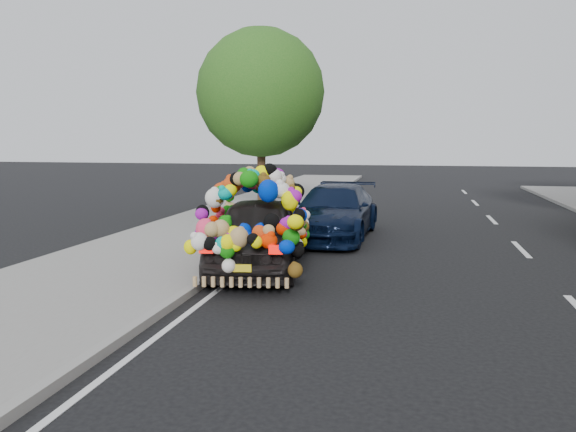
{
  "coord_description": "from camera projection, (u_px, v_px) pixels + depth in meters",
  "views": [
    {
      "loc": [
        1.12,
        -8.53,
        2.48
      ],
      "look_at": [
        -0.91,
        0.57,
        1.22
      ],
      "focal_mm": 35.0,
      "sensor_mm": 36.0,
      "label": 1
    }
  ],
  "objects": [
    {
      "name": "ground",
      "position": [
        336.0,
        299.0,
        8.83
      ],
      "size": [
        100.0,
        100.0,
        0.0
      ],
      "primitive_type": "plane",
      "color": "black",
      "rests_on": "ground"
    },
    {
      "name": "sidewalk",
      "position": [
        91.0,
        281.0,
        9.74
      ],
      "size": [
        4.0,
        60.0,
        0.12
      ],
      "primitive_type": "cube",
      "color": "gray",
      "rests_on": "ground"
    },
    {
      "name": "kerb",
      "position": [
        196.0,
        287.0,
        9.32
      ],
      "size": [
        0.15,
        60.0,
        0.13
      ],
      "primitive_type": "cube",
      "color": "gray",
      "rests_on": "ground"
    },
    {
      "name": "tree_near_sidewalk",
      "position": [
        261.0,
        93.0,
        18.3
      ],
      "size": [
        4.2,
        4.2,
        6.13
      ],
      "color": "#332114",
      "rests_on": "ground"
    },
    {
      "name": "plush_art_car",
      "position": [
        257.0,
        216.0,
        10.82
      ],
      "size": [
        2.6,
        4.5,
        2.03
      ],
      "rotation": [
        0.0,
        0.0,
        0.15
      ],
      "color": "black",
      "rests_on": "ground"
    },
    {
      "name": "navy_sedan",
      "position": [
        334.0,
        212.0,
        14.4
      ],
      "size": [
        2.09,
        4.71,
        1.34
      ],
      "primitive_type": "imported",
      "rotation": [
        0.0,
        0.0,
        -0.05
      ],
      "color": "black",
      "rests_on": "ground"
    }
  ]
}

